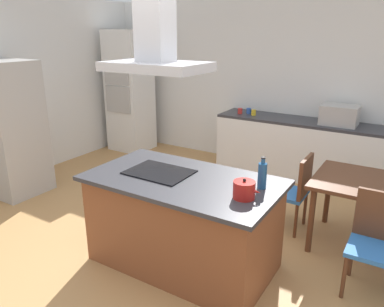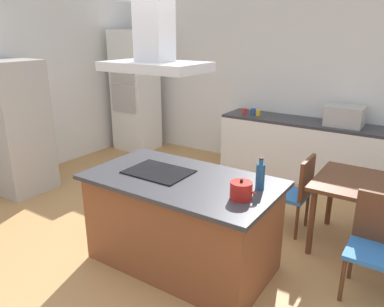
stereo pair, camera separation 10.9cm
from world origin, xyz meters
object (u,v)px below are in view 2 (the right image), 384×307
Objects in this scene: olive_oil_bottle at (260,176)px; range_hood at (154,41)px; cooktop at (158,172)px; countertop_microwave at (345,116)px; coffee_mug_red at (245,111)px; coffee_mug_yellow at (258,113)px; tea_kettle at (241,190)px; chair_facing_island at (376,240)px; chair_at_left_end at (296,189)px; coffee_mug_blue at (253,111)px; wall_oven_stack at (135,91)px; refrigerator at (14,127)px.

olive_oil_bottle is 1.46m from range_hood.
cooktop is 1.20m from range_hood.
countertop_microwave is 0.56× the size of range_hood.
coffee_mug_yellow is (0.23, 0.01, 0.00)m from coffee_mug_red.
countertop_microwave is (0.14, 2.97, 0.07)m from tea_kettle.
cooktop is 2.00m from chair_facing_island.
olive_oil_bottle reaches higher than chair_at_left_end.
countertop_microwave is 1.40m from coffee_mug_blue.
olive_oil_bottle is 3.00m from coffee_mug_red.
range_hood is at bearing -45.13° from wall_oven_stack.
range_hood is (-0.97, -0.17, 1.08)m from olive_oil_bottle.
tea_kettle is 2.57× the size of coffee_mug_yellow.
cooktop is 2.91m from coffee_mug_blue.
wall_oven_stack is 1.21× the size of refrigerator.
countertop_microwave is at bearing 2.87° from coffee_mug_yellow.
wall_oven_stack reaches higher than coffee_mug_yellow.
olive_oil_bottle is at bearing -91.95° from countertop_microwave.
coffee_mug_blue is at bearing 112.85° from tea_kettle.
cooktop reaches higher than chair_facing_island.
refrigerator is at bearing 175.03° from tea_kettle.
range_hood is at bearing -128.43° from chair_at_left_end.
range_hood is at bearing -83.33° from coffee_mug_blue.
olive_oil_bottle is 3.13× the size of coffee_mug_red.
chair_facing_island is at bearing 22.88° from olive_oil_bottle.
olive_oil_bottle reaches higher than tea_kettle.
tea_kettle is 2.98m from countertop_microwave.
coffee_mug_yellow is 3.12m from chair_facing_island.
olive_oil_bottle is 2.90m from coffee_mug_yellow.
tea_kettle is at bearing -4.97° from refrigerator.
range_hood is at bearing -163.61° from chair_facing_island.
coffee_mug_yellow is 3.05m from range_hood.
tea_kettle is at bearing -92.09° from chair_at_left_end.
chair_at_left_end is at bearing -93.16° from countertop_microwave.
chair_facing_island is 1.13m from chair_at_left_end.
olive_oil_bottle is at bearing -0.85° from refrigerator.
countertop_microwave is 0.56× the size of chair_facing_island.
cooktop is 3.74m from wall_oven_stack.
coffee_mug_yellow is at bearing -32.48° from coffee_mug_blue.
refrigerator is at bearing 179.15° from olive_oil_bottle.
coffee_mug_yellow is (-1.28, -0.06, -0.09)m from countertop_microwave.
tea_kettle reaches higher than chair_at_left_end.
coffee_mug_blue is (-1.30, 2.72, -0.07)m from olive_oil_bottle.
chair_facing_island is (0.92, 0.39, -0.51)m from olive_oil_bottle.
wall_oven_stack reaches higher than chair_facing_island.
refrigerator is (-2.38, -2.67, -0.03)m from coffee_mug_blue.
countertop_microwave is at bearing 35.17° from refrigerator.
cooktop is 1.20× the size of countertop_microwave.
tea_kettle is 1.46m from range_hood.
chair_at_left_end is 0.99× the size of range_hood.
chair_facing_island is (2.10, -2.26, -0.44)m from coffee_mug_yellow.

